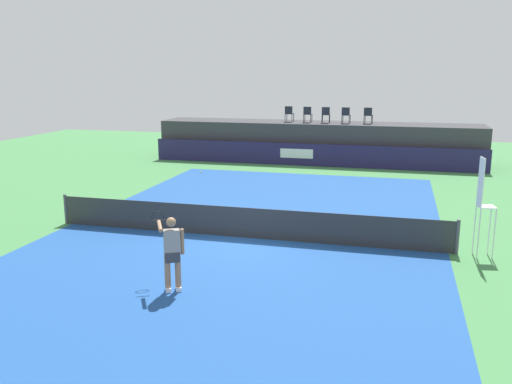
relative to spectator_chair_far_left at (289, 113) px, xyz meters
name	(u,v)px	position (x,y,z in m)	size (l,w,h in m)	color
ground_plane	(267,213)	(1.65, -12.21, -2.69)	(48.00, 48.00, 0.00)	#3D7A42
court_inner	(244,237)	(1.65, -15.21, -2.69)	(12.00, 22.00, 0.00)	#1C478C
sponsor_wall	(312,155)	(1.65, -1.71, -2.09)	(18.00, 0.22, 1.20)	#231E4C
spectator_platform	(318,142)	(1.65, 0.09, -1.59)	(18.00, 2.80, 2.20)	#38383D
spectator_chair_far_left	(289,113)	(0.00, 0.00, 0.00)	(0.46, 0.46, 0.89)	#1E232D
spectator_chair_left	(308,114)	(1.09, -0.13, 0.00)	(0.44, 0.44, 0.89)	#1E232D
spectator_chair_center	(326,114)	(2.12, -0.19, 0.00)	(0.46, 0.46, 0.89)	#1E232D
spectator_chair_right	(346,114)	(3.23, -0.18, 0.00)	(0.46, 0.46, 0.89)	#1E232D
spectator_chair_far_right	(368,115)	(4.43, -0.06, 0.00)	(0.48, 0.48, 0.89)	#1E232D
umpire_chair	(483,200)	(8.42, -15.23, -1.11)	(0.50, 0.50, 2.76)	white
tennis_net	(244,223)	(1.65, -15.21, -2.22)	(12.40, 0.02, 0.95)	#2D2D2D
net_post_near	(66,209)	(-4.55, -15.21, -2.19)	(0.10, 0.10, 1.00)	#4C4C51
net_post_far	(458,237)	(7.85, -15.21, -2.19)	(0.10, 0.10, 1.00)	#4C4C51
tennis_player	(172,251)	(1.20, -19.61, -1.73)	(1.08, 1.03, 1.77)	white
tennis_ball	(201,172)	(-3.49, -5.13, -2.66)	(0.07, 0.07, 0.07)	#D8EA33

